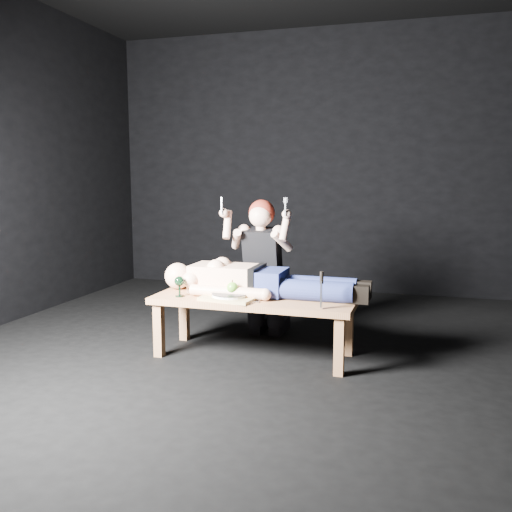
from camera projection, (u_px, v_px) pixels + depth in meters
name	position (u px, v px, depth m)	size (l,w,h in m)	color
ground	(265.00, 352.00, 4.24)	(5.00, 5.00, 0.00)	black
back_wall	(324.00, 162.00, 6.40)	(5.00, 5.00, 0.00)	black
table	(254.00, 327.00, 4.13)	(1.49, 0.56, 0.45)	#A46D48
lying_man	(264.00, 278.00, 4.16)	(1.49, 0.45, 0.26)	#E4B591
kneeling_woman	(265.00, 267.00, 4.60)	(0.63, 0.71, 1.18)	black
serving_tray	(230.00, 298.00, 4.02)	(0.39, 0.28, 0.02)	tan
plate	(230.00, 295.00, 4.02)	(0.26, 0.26, 0.02)	white
apple	(233.00, 288.00, 4.02)	(0.08, 0.08, 0.08)	#439B1B
goblet	(179.00, 286.00, 4.11)	(0.07, 0.07, 0.15)	black
fork_flat	(203.00, 298.00, 4.07)	(0.01, 0.16, 0.01)	#B2B2B7
knife_flat	(256.00, 301.00, 3.94)	(0.01, 0.16, 0.01)	#B2B2B7
spoon_flat	(258.00, 300.00, 3.98)	(0.01, 0.16, 0.01)	#B2B2B7
carving_knife	(321.00, 290.00, 3.72)	(0.03, 0.04, 0.26)	#B2B2B7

